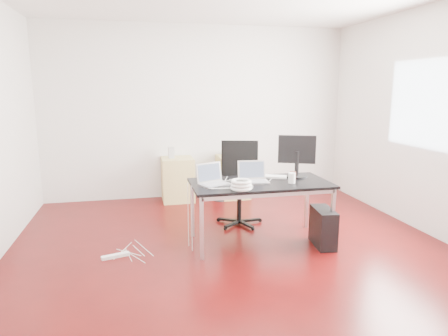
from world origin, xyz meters
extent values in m
plane|color=#3D0607|center=(0.00, 0.00, 0.00)|extent=(5.00, 5.00, 0.00)
plane|color=silver|center=(0.00, 2.50, 1.40)|extent=(5.00, 0.00, 5.00)
plane|color=silver|center=(0.00, -2.50, 1.40)|extent=(5.00, 0.00, 5.00)
plane|color=silver|center=(2.50, 0.00, 1.40)|extent=(0.00, 5.00, 5.00)
plane|color=white|center=(2.48, 0.20, 1.60)|extent=(0.00, 1.50, 1.50)
cube|color=black|center=(0.36, 0.23, 0.71)|extent=(1.60, 0.80, 0.03)
cube|color=silver|center=(-0.39, -0.12, 0.35)|extent=(0.04, 0.04, 0.70)
cube|color=silver|center=(-0.39, 0.58, 0.35)|extent=(0.04, 0.04, 0.70)
cube|color=silver|center=(1.11, -0.12, 0.35)|extent=(0.04, 0.04, 0.70)
cube|color=silver|center=(1.11, 0.58, 0.35)|extent=(0.04, 0.04, 0.70)
cylinder|color=black|center=(0.28, 0.89, 0.23)|extent=(0.06, 0.06, 0.47)
cube|color=black|center=(0.28, 0.89, 0.50)|extent=(0.58, 0.57, 0.06)
cube|color=black|center=(0.34, 1.10, 0.81)|extent=(0.47, 0.21, 0.55)
cube|color=tan|center=(-0.39, 2.23, 0.35)|extent=(0.50, 0.50, 0.70)
cube|color=tan|center=(0.53, 2.23, 0.35)|extent=(0.50, 0.50, 0.70)
cube|color=black|center=(1.04, -0.04, 0.22)|extent=(0.25, 0.47, 0.44)
cylinder|color=black|center=(0.28, 2.09, 0.14)|extent=(0.30, 0.30, 0.28)
cube|color=white|center=(-1.30, 0.14, 0.02)|extent=(0.30, 0.14, 0.04)
cube|color=silver|center=(-0.18, 0.21, 0.74)|extent=(0.39, 0.34, 0.01)
cube|color=silver|center=(-0.22, 0.31, 0.85)|extent=(0.32, 0.17, 0.22)
cube|color=#475166|center=(-0.22, 0.31, 0.85)|extent=(0.28, 0.15, 0.18)
cube|color=silver|center=(0.28, 0.23, 0.74)|extent=(0.35, 0.26, 0.01)
cube|color=silver|center=(0.29, 0.35, 0.85)|extent=(0.33, 0.07, 0.22)
cube|color=#475166|center=(0.29, 0.34, 0.85)|extent=(0.29, 0.06, 0.18)
cylinder|color=black|center=(0.87, 0.39, 0.74)|extent=(0.26, 0.26, 0.02)
cylinder|color=black|center=(0.87, 0.39, 0.90)|extent=(0.05, 0.05, 0.30)
cube|color=black|center=(0.87, 0.41, 1.07)|extent=(0.43, 0.22, 0.34)
cube|color=#475166|center=(0.87, 0.44, 1.07)|extent=(0.37, 0.16, 0.29)
cube|color=white|center=(0.53, 0.46, 0.74)|extent=(0.46, 0.31, 0.02)
cylinder|color=white|center=(0.70, 0.11, 0.79)|extent=(0.10, 0.10, 0.12)
cylinder|color=#57281D|center=(0.77, 0.26, 0.78)|extent=(0.10, 0.10, 0.10)
torus|color=white|center=(0.05, -0.05, 0.75)|extent=(0.24, 0.24, 0.04)
torus|color=white|center=(0.05, -0.05, 0.78)|extent=(0.23, 0.23, 0.04)
torus|color=white|center=(0.05, -0.05, 0.82)|extent=(0.22, 0.22, 0.04)
cube|color=white|center=(0.16, 0.00, 0.74)|extent=(0.07, 0.07, 0.03)
cube|color=#9E9E9E|center=(-0.48, 2.23, 0.79)|extent=(0.10, 0.09, 0.18)
cube|color=black|center=(0.56, 2.19, 0.74)|extent=(0.33, 0.28, 0.09)
camera|label=1|loc=(-1.03, -4.06, 1.80)|focal=32.00mm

